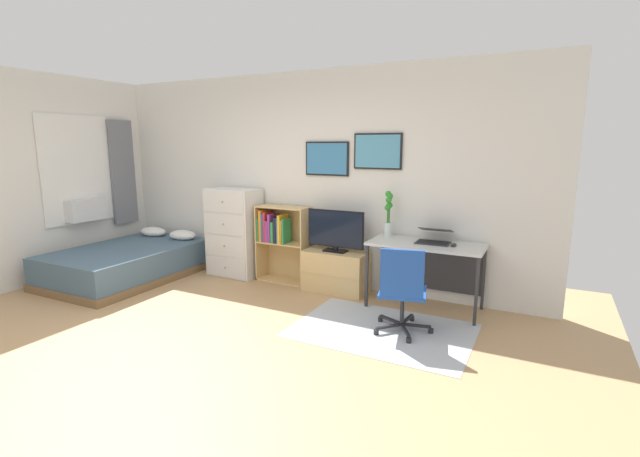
{
  "coord_description": "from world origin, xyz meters",
  "views": [
    {
      "loc": [
        2.82,
        -2.6,
        1.79
      ],
      "look_at": [
        0.69,
        1.5,
        0.91
      ],
      "focal_mm": 24.84,
      "sensor_mm": 36.0,
      "label": 1
    }
  ],
  "objects_px": {
    "bed": "(129,262)",
    "desk": "(427,254)",
    "computer_mouse": "(454,245)",
    "bamboo_vase": "(388,213)",
    "dresser": "(234,232)",
    "tv_stand": "(336,271)",
    "office_chair": "(402,289)",
    "bookshelf": "(280,237)",
    "television": "(335,231)",
    "laptop": "(434,237)"
  },
  "relations": [
    {
      "from": "television",
      "to": "office_chair",
      "type": "height_order",
      "value": "television"
    },
    {
      "from": "bed",
      "to": "office_chair",
      "type": "xyz_separation_m",
      "value": [
        3.85,
        -0.08,
        0.24
      ]
    },
    {
      "from": "dresser",
      "to": "office_chair",
      "type": "xyz_separation_m",
      "value": [
        2.65,
        -0.86,
        -0.14
      ]
    },
    {
      "from": "dresser",
      "to": "bamboo_vase",
      "type": "bearing_deg",
      "value": 2.66
    },
    {
      "from": "bamboo_vase",
      "to": "bed",
      "type": "bearing_deg",
      "value": -165.31
    },
    {
      "from": "bookshelf",
      "to": "office_chair",
      "type": "height_order",
      "value": "bookshelf"
    },
    {
      "from": "bed",
      "to": "tv_stand",
      "type": "distance_m",
      "value": 2.86
    },
    {
      "from": "tv_stand",
      "to": "laptop",
      "type": "bearing_deg",
      "value": 0.38
    },
    {
      "from": "television",
      "to": "desk",
      "type": "xyz_separation_m",
      "value": [
        1.12,
        0.01,
        -0.16
      ]
    },
    {
      "from": "laptop",
      "to": "computer_mouse",
      "type": "relative_size",
      "value": 3.77
    },
    {
      "from": "desk",
      "to": "computer_mouse",
      "type": "height_order",
      "value": "computer_mouse"
    },
    {
      "from": "dresser",
      "to": "tv_stand",
      "type": "distance_m",
      "value": 1.59
    },
    {
      "from": "tv_stand",
      "to": "office_chair",
      "type": "xyz_separation_m",
      "value": [
        1.11,
        -0.88,
        0.2
      ]
    },
    {
      "from": "computer_mouse",
      "to": "bamboo_vase",
      "type": "bearing_deg",
      "value": 166.46
    },
    {
      "from": "dresser",
      "to": "television",
      "type": "xyz_separation_m",
      "value": [
        1.55,
        -0.01,
        0.16
      ]
    },
    {
      "from": "office_chair",
      "to": "laptop",
      "type": "height_order",
      "value": "laptop"
    },
    {
      "from": "bed",
      "to": "desk",
      "type": "height_order",
      "value": "desk"
    },
    {
      "from": "office_chair",
      "to": "computer_mouse",
      "type": "relative_size",
      "value": 8.27
    },
    {
      "from": "bed",
      "to": "dresser",
      "type": "relative_size",
      "value": 1.68
    },
    {
      "from": "television",
      "to": "bookshelf",
      "type": "bearing_deg",
      "value": 175.36
    },
    {
      "from": "bamboo_vase",
      "to": "laptop",
      "type": "bearing_deg",
      "value": -7.96
    },
    {
      "from": "dresser",
      "to": "desk",
      "type": "xyz_separation_m",
      "value": [
        2.67,
        0.01,
        0.0
      ]
    },
    {
      "from": "bed",
      "to": "office_chair",
      "type": "distance_m",
      "value": 3.86
    },
    {
      "from": "bed",
      "to": "bookshelf",
      "type": "height_order",
      "value": "bookshelf"
    },
    {
      "from": "tv_stand",
      "to": "computer_mouse",
      "type": "height_order",
      "value": "computer_mouse"
    },
    {
      "from": "dresser",
      "to": "computer_mouse",
      "type": "relative_size",
      "value": 11.57
    },
    {
      "from": "television",
      "to": "computer_mouse",
      "type": "relative_size",
      "value": 7.08
    },
    {
      "from": "dresser",
      "to": "office_chair",
      "type": "distance_m",
      "value": 2.79
    },
    {
      "from": "bed",
      "to": "computer_mouse",
      "type": "xyz_separation_m",
      "value": [
        4.16,
        0.69,
        0.54
      ]
    },
    {
      "from": "office_chair",
      "to": "computer_mouse",
      "type": "distance_m",
      "value": 0.88
    },
    {
      "from": "bookshelf",
      "to": "computer_mouse",
      "type": "height_order",
      "value": "bookshelf"
    },
    {
      "from": "bed",
      "to": "tv_stand",
      "type": "relative_size",
      "value": 2.58
    },
    {
      "from": "bamboo_vase",
      "to": "television",
      "type": "bearing_deg",
      "value": -170.19
    },
    {
      "from": "bamboo_vase",
      "to": "dresser",
      "type": "bearing_deg",
      "value": -177.34
    },
    {
      "from": "bed",
      "to": "bookshelf",
      "type": "bearing_deg",
      "value": 22.84
    },
    {
      "from": "dresser",
      "to": "laptop",
      "type": "bearing_deg",
      "value": 0.48
    },
    {
      "from": "dresser",
      "to": "tv_stand",
      "type": "relative_size",
      "value": 1.53
    },
    {
      "from": "tv_stand",
      "to": "television",
      "type": "height_order",
      "value": "television"
    },
    {
      "from": "office_chair",
      "to": "dresser",
      "type": "bearing_deg",
      "value": 149.15
    },
    {
      "from": "office_chair",
      "to": "bamboo_vase",
      "type": "xyz_separation_m",
      "value": [
        -0.48,
        0.96,
        0.55
      ]
    },
    {
      "from": "bookshelf",
      "to": "television",
      "type": "xyz_separation_m",
      "value": [
        0.85,
        -0.07,
        0.16
      ]
    },
    {
      "from": "laptop",
      "to": "television",
      "type": "bearing_deg",
      "value": -179.93
    },
    {
      "from": "tv_stand",
      "to": "bookshelf",
      "type": "bearing_deg",
      "value": 176.86
    },
    {
      "from": "television",
      "to": "computer_mouse",
      "type": "height_order",
      "value": "television"
    },
    {
      "from": "office_chair",
      "to": "laptop",
      "type": "distance_m",
      "value": 0.95
    },
    {
      "from": "computer_mouse",
      "to": "bamboo_vase",
      "type": "distance_m",
      "value": 0.85
    },
    {
      "from": "bed",
      "to": "bamboo_vase",
      "type": "xyz_separation_m",
      "value": [
        3.37,
        0.88,
        0.79
      ]
    },
    {
      "from": "television",
      "to": "bamboo_vase",
      "type": "bearing_deg",
      "value": 9.81
    },
    {
      "from": "computer_mouse",
      "to": "bed",
      "type": "bearing_deg",
      "value": -170.54
    },
    {
      "from": "dresser",
      "to": "laptop",
      "type": "relative_size",
      "value": 3.07
    }
  ]
}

